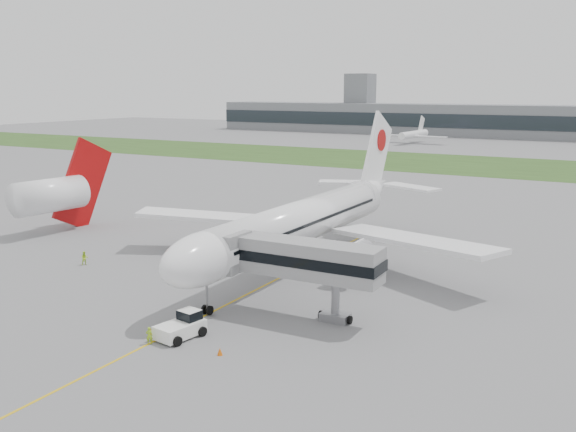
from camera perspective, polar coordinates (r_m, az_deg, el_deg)
The scene contains 14 objects.
ground at distance 73.95m, azimuth -0.23°, elevation -5.27°, with size 600.00×600.00×0.00m, color gray.
apron_markings at distance 69.83m, azimuth -2.27°, elevation -6.28°, with size 70.00×70.00×0.04m, color gold, non-canonical shape.
grass_strip at distance 186.16m, azimuth 18.39°, elevation 4.22°, with size 600.00×50.00×0.02m, color #29451A.
terminal_building at distance 293.92m, azimuth 22.71°, elevation 7.68°, with size 320.00×22.30×14.00m.
control_tower at distance 319.82m, azimuth 6.35°, elevation 7.44°, with size 12.00×12.00×56.00m, color gray, non-canonical shape.
airliner at distance 76.72m, azimuth 1.56°, elevation -0.31°, with size 48.13×53.95×17.88m.
pushback_tug at distance 56.76m, azimuth -9.35°, elevation -9.58°, with size 3.47×4.59×2.17m.
jet_bridge at distance 59.44m, azimuth 0.22°, elevation -3.78°, with size 16.40×4.96×7.59m.
safety_cone_left at distance 58.11m, azimuth -12.06°, elevation -9.96°, with size 0.37×0.37×0.51m, color #DA5C0B.
safety_cone_right at distance 52.91m, azimuth -6.08°, elevation -11.89°, with size 0.45×0.45×0.62m, color #DA5C0B.
ground_crew_near at distance 55.74m, azimuth -12.23°, elevation -10.35°, with size 0.56×0.37×1.53m, color #97CB21.
ground_crew_far at distance 81.70m, azimuth -17.62°, elevation -3.59°, with size 0.82×0.64×1.69m, color #B9EB27.
neighbor_aircraft at distance 100.84m, azimuth -20.05°, elevation 1.86°, with size 6.04×17.89×14.52m.
distant_aircraft_left at distance 255.76m, azimuth 11.08°, elevation 6.35°, with size 26.32×23.23×10.06m, color white, non-canonical shape.
Camera 1 is at (35.03, -61.62, 21.07)m, focal length 40.00 mm.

